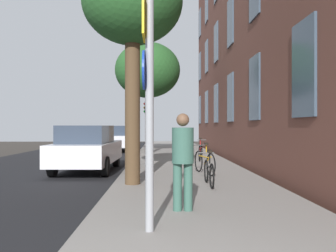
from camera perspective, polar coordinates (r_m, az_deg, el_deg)
ground_plane at (r=17.11m, az=-10.16°, el=-5.41°), size 41.80×41.80×0.00m
road_asphalt at (r=17.55m, az=-16.98°, el=-5.26°), size 7.00×38.00×0.01m
sidewalk at (r=16.93m, az=1.68°, el=-5.26°), size 4.20×38.00×0.12m
sign_post at (r=5.18m, az=-3.18°, el=5.69°), size 0.16×0.60×3.46m
traffic_light at (r=24.92m, az=-3.28°, el=1.64°), size 0.43×0.24×3.21m
tree_near at (r=9.87m, az=-5.61°, el=18.30°), size 2.60×2.60×5.80m
tree_far at (r=19.59m, az=-3.23°, el=8.71°), size 3.47×3.47×5.95m
bicycle_0 at (r=9.22m, az=6.45°, el=-7.15°), size 0.42×1.58×0.90m
bicycle_1 at (r=11.40m, az=5.76°, el=-5.59°), size 0.57×1.72×0.98m
bicycle_2 at (r=15.90m, az=5.15°, el=-4.01°), size 0.50×1.75×0.98m
pedestrian_0 at (r=6.41m, az=2.34°, el=-4.60°), size 0.51×0.51×1.72m
car_0 at (r=13.16m, az=-12.54°, el=-3.36°), size 1.95×4.53×1.62m
car_1 at (r=23.36m, az=-7.74°, el=-1.89°), size 2.04×4.48×1.62m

